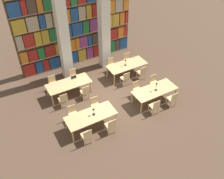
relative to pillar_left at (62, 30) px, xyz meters
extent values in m
plane|color=#4C3828|center=(1.24, -2.97, -3.00)|extent=(40.00, 40.00, 0.00)
cube|color=brown|center=(1.24, 1.20, -0.25)|extent=(7.27, 0.06, 5.50)
cube|color=brown|center=(1.24, 1.20, -2.98)|extent=(7.27, 0.35, 0.03)
cube|color=maroon|center=(-1.97, 1.16, -2.58)|extent=(0.65, 0.20, 0.79)
cube|color=navy|center=(-1.37, 1.16, -2.58)|extent=(0.42, 0.20, 0.79)
cube|color=maroon|center=(-0.96, 1.16, -2.58)|extent=(0.36, 0.20, 0.79)
cube|color=navy|center=(-0.42, 1.16, -2.58)|extent=(0.63, 0.20, 0.79)
cube|color=#47382D|center=(0.16, 1.16, -2.58)|extent=(0.41, 0.20, 0.79)
cube|color=navy|center=(0.75, 1.16, -2.58)|extent=(0.69, 0.20, 0.79)
cube|color=#B7932D|center=(1.42, 1.16, -2.58)|extent=(0.52, 0.20, 0.79)
cube|color=#84387A|center=(1.96, 1.16, -2.58)|extent=(0.40, 0.20, 0.79)
cube|color=maroon|center=(2.39, 1.16, -2.58)|extent=(0.32, 0.20, 0.79)
cube|color=maroon|center=(2.96, 1.16, -2.58)|extent=(0.66, 0.20, 0.79)
cube|color=#236B38|center=(3.61, 1.16, -2.58)|extent=(0.49, 0.20, 0.79)
cube|color=#47382D|center=(4.05, 1.16, -2.58)|extent=(0.31, 0.20, 0.79)
cube|color=navy|center=(4.53, 1.16, -2.58)|extent=(0.58, 0.20, 0.79)
cube|color=brown|center=(1.24, 1.20, -2.07)|extent=(7.27, 0.35, 0.03)
cube|color=orange|center=(-2.10, 1.16, -1.69)|extent=(0.40, 0.20, 0.72)
cube|color=maroon|center=(-1.59, 1.16, -1.69)|extent=(0.52, 0.20, 0.72)
cube|color=#236B38|center=(-1.10, 1.16, -1.69)|extent=(0.38, 0.20, 0.72)
cube|color=maroon|center=(-0.55, 1.16, -1.69)|extent=(0.58, 0.20, 0.72)
cube|color=#B7932D|center=(0.03, 1.16, -1.69)|extent=(0.51, 0.20, 0.72)
cube|color=maroon|center=(0.46, 1.16, -1.69)|extent=(0.27, 0.20, 0.72)
cube|color=orange|center=(0.83, 1.16, -1.69)|extent=(0.42, 0.20, 0.72)
cube|color=orange|center=(1.20, 1.16, -1.69)|extent=(0.25, 0.20, 0.72)
cube|color=#84387A|center=(1.61, 1.16, -1.69)|extent=(0.50, 0.20, 0.72)
cube|color=navy|center=(2.03, 1.16, -1.69)|extent=(0.25, 0.20, 0.72)
cube|color=#47382D|center=(2.49, 1.16, -1.69)|extent=(0.57, 0.20, 0.72)
cube|color=navy|center=(3.06, 1.16, -1.69)|extent=(0.46, 0.20, 0.72)
cube|color=maroon|center=(3.68, 1.16, -1.69)|extent=(0.67, 0.20, 0.72)
cube|color=orange|center=(4.30, 1.16, -1.69)|extent=(0.41, 0.20, 0.72)
cube|color=maroon|center=(4.68, 1.16, -1.69)|extent=(0.29, 0.20, 0.72)
cube|color=brown|center=(1.24, 1.20, -1.15)|extent=(7.27, 0.35, 0.03)
cube|color=tan|center=(-2.12, 1.16, -0.74)|extent=(0.35, 0.20, 0.80)
cube|color=maroon|center=(-1.62, 1.16, -0.74)|extent=(0.57, 0.20, 0.80)
cube|color=#B7932D|center=(-1.11, 1.16, -0.74)|extent=(0.38, 0.20, 0.80)
cube|color=#B7932D|center=(-0.68, 1.16, -0.74)|extent=(0.40, 0.20, 0.80)
cube|color=#236B38|center=(-0.10, 1.16, -0.74)|extent=(0.69, 0.20, 0.80)
cube|color=navy|center=(0.58, 1.16, -0.74)|extent=(0.62, 0.20, 0.80)
cube|color=navy|center=(1.25, 1.16, -0.74)|extent=(0.64, 0.20, 0.80)
cube|color=#236B38|center=(1.82, 1.16, -0.74)|extent=(0.39, 0.20, 0.80)
cube|color=#84387A|center=(2.41, 1.16, -0.74)|extent=(0.63, 0.20, 0.80)
cube|color=tan|center=(3.04, 1.16, -0.74)|extent=(0.51, 0.20, 0.80)
cube|color=#B7932D|center=(3.50, 1.16, -0.74)|extent=(0.30, 0.20, 0.80)
cube|color=#B7932D|center=(3.91, 1.16, -0.74)|extent=(0.45, 0.20, 0.80)
cube|color=orange|center=(4.37, 1.16, -0.74)|extent=(0.32, 0.20, 0.80)
cube|color=maroon|center=(4.71, 1.16, -0.74)|extent=(0.23, 0.20, 0.80)
cube|color=brown|center=(1.24, 1.20, -0.23)|extent=(7.27, 0.35, 0.03)
cube|color=#B7932D|center=(-1.96, 1.16, 0.17)|extent=(0.68, 0.20, 0.78)
cube|color=tan|center=(-1.24, 1.16, 0.17)|extent=(0.61, 0.20, 0.78)
cube|color=navy|center=(-0.70, 1.16, 0.17)|extent=(0.30, 0.20, 0.78)
cube|color=tan|center=(-0.34, 1.16, 0.17)|extent=(0.36, 0.20, 0.78)
cube|color=#B7932D|center=(0.04, 1.16, 0.17)|extent=(0.27, 0.20, 0.78)
cube|color=#84387A|center=(0.42, 1.16, 0.17)|extent=(0.36, 0.20, 0.78)
cube|color=orange|center=(0.77, 1.16, 0.17)|extent=(0.28, 0.20, 0.78)
cube|color=navy|center=(1.16, 1.16, 0.17)|extent=(0.43, 0.20, 0.78)
cube|color=tan|center=(1.64, 1.16, 0.17)|extent=(0.43, 0.20, 0.78)
cube|color=#B7932D|center=(2.08, 1.16, 0.17)|extent=(0.31, 0.20, 0.78)
cube|color=maroon|center=(2.50, 1.16, 0.17)|extent=(0.40, 0.20, 0.78)
cube|color=maroon|center=(2.88, 1.16, 0.17)|extent=(0.31, 0.20, 0.78)
cube|color=maroon|center=(3.20, 1.16, 0.17)|extent=(0.26, 0.20, 0.78)
cube|color=orange|center=(3.60, 1.16, 0.17)|extent=(0.42, 0.20, 0.78)
cube|color=tan|center=(4.12, 1.16, 0.17)|extent=(0.50, 0.20, 0.78)
cube|color=orange|center=(4.63, 1.16, 0.17)|extent=(0.38, 0.20, 0.78)
cube|color=brown|center=(1.24, 1.20, 0.68)|extent=(7.27, 0.35, 0.03)
cube|color=navy|center=(-1.99, 1.16, 1.09)|extent=(0.62, 0.20, 0.78)
cube|color=maroon|center=(-1.51, 1.16, 1.09)|extent=(0.27, 0.20, 0.78)
cube|color=#47382D|center=(-1.11, 1.16, 1.09)|extent=(0.45, 0.20, 0.78)
cube|color=orange|center=(-0.68, 1.16, 1.09)|extent=(0.28, 0.20, 0.78)
cube|color=#236B38|center=(-0.24, 1.16, 1.09)|extent=(0.49, 0.20, 0.78)
cube|color=navy|center=(0.17, 1.16, 1.09)|extent=(0.25, 0.20, 0.78)
cube|color=maroon|center=(0.64, 1.16, 1.09)|extent=(0.65, 0.20, 0.78)
cube|color=beige|center=(0.00, 0.00, 0.00)|extent=(0.55, 0.55, 6.00)
cube|color=beige|center=(2.48, 0.00, 0.00)|extent=(0.55, 0.55, 6.00)
cube|color=tan|center=(-0.57, -4.33, -2.28)|extent=(2.36, 1.00, 0.04)
cylinder|color=tan|center=(-1.67, -4.75, -2.65)|extent=(0.07, 0.07, 0.70)
cylinder|color=tan|center=(0.53, -4.75, -2.65)|extent=(0.07, 0.07, 0.70)
cylinder|color=tan|center=(-1.67, -3.91, -2.65)|extent=(0.07, 0.07, 0.70)
cylinder|color=tan|center=(0.53, -3.91, -2.65)|extent=(0.07, 0.07, 0.70)
cylinder|color=tan|center=(-1.34, -4.88, -2.78)|extent=(0.04, 0.04, 0.43)
cylinder|color=tan|center=(-0.98, -4.88, -2.78)|extent=(0.04, 0.04, 0.43)
cylinder|color=tan|center=(-1.34, -5.22, -2.78)|extent=(0.04, 0.04, 0.43)
cylinder|color=tan|center=(-0.98, -5.22, -2.78)|extent=(0.04, 0.04, 0.43)
cube|color=tan|center=(-1.16, -5.05, -2.55)|extent=(0.42, 0.40, 0.04)
cube|color=tan|center=(-1.16, -5.23, -2.32)|extent=(0.40, 0.03, 0.42)
cylinder|color=tan|center=(-0.98, -3.78, -2.78)|extent=(0.04, 0.04, 0.43)
cylinder|color=tan|center=(-1.34, -3.78, -2.78)|extent=(0.04, 0.04, 0.43)
cylinder|color=tan|center=(-0.98, -3.44, -2.78)|extent=(0.04, 0.04, 0.43)
cylinder|color=tan|center=(-1.34, -3.44, -2.78)|extent=(0.04, 0.04, 0.43)
cube|color=tan|center=(-1.16, -3.61, -2.55)|extent=(0.42, 0.40, 0.04)
cube|color=tan|center=(-1.16, -3.42, -2.32)|extent=(0.40, 0.03, 0.42)
cylinder|color=tan|center=(-0.14, -4.88, -2.78)|extent=(0.04, 0.04, 0.43)
cylinder|color=tan|center=(0.22, -4.88, -2.78)|extent=(0.04, 0.04, 0.43)
cylinder|color=tan|center=(-0.14, -5.22, -2.78)|extent=(0.04, 0.04, 0.43)
cylinder|color=tan|center=(0.22, -5.22, -2.78)|extent=(0.04, 0.04, 0.43)
cube|color=tan|center=(0.04, -5.05, -2.55)|extent=(0.42, 0.40, 0.04)
cube|color=tan|center=(0.04, -5.23, -2.32)|extent=(0.40, 0.03, 0.42)
cylinder|color=tan|center=(0.22, -3.78, -2.78)|extent=(0.04, 0.04, 0.43)
cylinder|color=tan|center=(-0.14, -3.78, -2.78)|extent=(0.04, 0.04, 0.43)
cylinder|color=tan|center=(0.22, -3.44, -2.78)|extent=(0.04, 0.04, 0.43)
cylinder|color=tan|center=(-0.14, -3.44, -2.78)|extent=(0.04, 0.04, 0.43)
cube|color=tan|center=(0.04, -3.61, -2.55)|extent=(0.42, 0.40, 0.04)
cube|color=tan|center=(0.04, -3.42, -2.32)|extent=(0.40, 0.03, 0.42)
cylinder|color=black|center=(-0.43, -4.35, -2.25)|extent=(0.14, 0.14, 0.01)
cylinder|color=black|center=(-0.43, -4.35, -2.09)|extent=(0.02, 0.02, 0.31)
cone|color=black|center=(-0.43, -4.35, -1.90)|extent=(0.11, 0.11, 0.07)
cube|color=tan|center=(3.10, -4.30, -2.28)|extent=(2.36, 1.00, 0.04)
cylinder|color=tan|center=(2.01, -4.72, -2.65)|extent=(0.07, 0.07, 0.70)
cylinder|color=tan|center=(4.20, -4.72, -2.65)|extent=(0.07, 0.07, 0.70)
cylinder|color=tan|center=(2.01, -3.88, -2.65)|extent=(0.07, 0.07, 0.70)
cylinder|color=tan|center=(4.20, -3.88, -2.65)|extent=(0.07, 0.07, 0.70)
cylinder|color=tan|center=(2.36, -4.85, -2.78)|extent=(0.04, 0.04, 0.43)
cylinder|color=tan|center=(2.72, -4.85, -2.78)|extent=(0.04, 0.04, 0.43)
cylinder|color=tan|center=(2.36, -5.19, -2.78)|extent=(0.04, 0.04, 0.43)
cylinder|color=tan|center=(2.72, -5.19, -2.78)|extent=(0.04, 0.04, 0.43)
cube|color=tan|center=(2.54, -5.02, -2.55)|extent=(0.42, 0.40, 0.04)
cube|color=tan|center=(2.54, -5.20, -2.32)|extent=(0.40, 0.03, 0.42)
cylinder|color=tan|center=(2.72, -3.75, -2.78)|extent=(0.04, 0.04, 0.43)
cylinder|color=tan|center=(2.36, -3.75, -2.78)|extent=(0.04, 0.04, 0.43)
cylinder|color=tan|center=(2.72, -3.41, -2.78)|extent=(0.04, 0.04, 0.43)
cylinder|color=tan|center=(2.36, -3.41, -2.78)|extent=(0.04, 0.04, 0.43)
cube|color=tan|center=(2.54, -3.58, -2.55)|extent=(0.42, 0.40, 0.04)
cube|color=tan|center=(2.54, -3.39, -2.32)|extent=(0.40, 0.03, 0.42)
cylinder|color=tan|center=(3.49, -4.85, -2.78)|extent=(0.04, 0.04, 0.43)
cylinder|color=tan|center=(3.85, -4.85, -2.78)|extent=(0.04, 0.04, 0.43)
cylinder|color=tan|center=(3.49, -5.19, -2.78)|extent=(0.04, 0.04, 0.43)
cylinder|color=tan|center=(3.85, -5.19, -2.78)|extent=(0.04, 0.04, 0.43)
cube|color=tan|center=(3.67, -5.02, -2.55)|extent=(0.42, 0.40, 0.04)
cube|color=tan|center=(3.67, -5.20, -2.32)|extent=(0.40, 0.03, 0.42)
cylinder|color=tan|center=(3.85, -3.75, -2.78)|extent=(0.04, 0.04, 0.43)
cylinder|color=tan|center=(3.49, -3.75, -2.78)|extent=(0.04, 0.04, 0.43)
cylinder|color=tan|center=(3.85, -3.41, -2.78)|extent=(0.04, 0.04, 0.43)
cylinder|color=tan|center=(3.49, -3.41, -2.78)|extent=(0.04, 0.04, 0.43)
cube|color=tan|center=(3.67, -3.58, -2.55)|extent=(0.42, 0.40, 0.04)
cube|color=tan|center=(3.67, -3.39, -2.32)|extent=(0.40, 0.03, 0.42)
cylinder|color=black|center=(3.13, -4.35, -2.25)|extent=(0.14, 0.14, 0.01)
cylinder|color=black|center=(3.13, -4.35, -2.05)|extent=(0.02, 0.02, 0.40)
cone|color=black|center=(3.13, -4.35, -1.81)|extent=(0.11, 0.11, 0.07)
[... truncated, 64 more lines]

